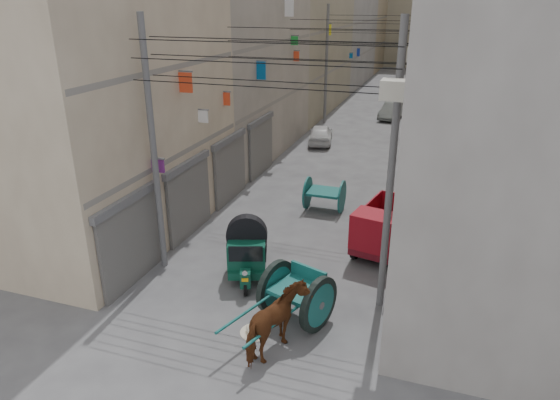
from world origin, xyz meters
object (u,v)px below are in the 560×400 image
at_px(second_cart, 325,194).
at_px(distant_car_grey, 392,111).
at_px(distant_car_white, 321,134).
at_px(horse, 277,324).
at_px(distant_car_green, 396,90).
at_px(auto_rickshaw, 247,249).
at_px(feed_sack, 255,329).
at_px(mini_truck, 381,232).
at_px(tonga_cart, 296,294).

distance_m(second_cart, distant_car_grey, 18.49).
bearing_deg(distant_car_white, horse, 89.89).
height_order(second_cart, distant_car_green, second_cart).
bearing_deg(auto_rickshaw, distant_car_green, 69.59).
bearing_deg(distant_car_green, horse, 74.79).
bearing_deg(second_cart, horse, -82.90).
distance_m(horse, distant_car_grey, 27.80).
bearing_deg(feed_sack, distant_car_grey, 89.56).
bearing_deg(mini_truck, auto_rickshaw, -132.29).
xyz_separation_m(tonga_cart, horse, (-0.04, -1.49, 0.05)).
height_order(feed_sack, horse, horse).
distance_m(second_cart, horse, 9.38).
bearing_deg(distant_car_white, mini_truck, 101.20).
height_order(auto_rickshaw, feed_sack, auto_rickshaw).
height_order(auto_rickshaw, distant_car_white, auto_rickshaw).
relative_size(mini_truck, distant_car_white, 1.01).
bearing_deg(distant_car_grey, horse, -80.43).
relative_size(tonga_cart, distant_car_white, 1.08).
distance_m(tonga_cart, second_cart, 7.91).
xyz_separation_m(mini_truck, feed_sack, (-2.49, -5.54, -0.74)).
xyz_separation_m(tonga_cart, distant_car_white, (-3.96, 17.99, -0.23)).
bearing_deg(auto_rickshaw, horse, -75.85).
distance_m(tonga_cart, mini_truck, 4.89).
xyz_separation_m(distant_car_grey, distant_car_green, (-0.75, 9.23, -0.02)).
relative_size(mini_truck, feed_sack, 6.68).
bearing_deg(distant_car_white, feed_sack, 87.82).
bearing_deg(tonga_cart, horse, -72.19).
height_order(mini_truck, distant_car_green, mini_truck).
bearing_deg(mini_truck, second_cart, 142.20).
height_order(horse, distant_car_white, horse).
distance_m(mini_truck, distant_car_green, 31.08).
distance_m(second_cart, distant_car_white, 10.55).
height_order(tonga_cart, second_cart, tonga_cart).
bearing_deg(distant_car_green, mini_truck, 78.29).
relative_size(horse, distant_car_white, 0.60).
bearing_deg(auto_rickshaw, distant_car_white, 77.19).
xyz_separation_m(tonga_cart, mini_truck, (1.63, 4.61, 0.05)).
xyz_separation_m(mini_truck, distant_car_green, (-3.03, 30.93, -0.31)).
relative_size(second_cart, feed_sack, 3.05).
xyz_separation_m(tonga_cart, feed_sack, (-0.86, -0.93, -0.69)).
bearing_deg(feed_sack, auto_rickshaw, 115.98).
bearing_deg(mini_truck, distant_car_white, 123.82).
relative_size(auto_rickshaw, distant_car_green, 0.61).
relative_size(mini_truck, second_cart, 2.19).
height_order(auto_rickshaw, tonga_cart, auto_rickshaw).
bearing_deg(feed_sack, second_cart, 92.00).
distance_m(tonga_cart, distant_car_grey, 26.32).
xyz_separation_m(mini_truck, distant_car_white, (-5.59, 13.38, -0.29)).
height_order(auto_rickshaw, distant_car_green, auto_rickshaw).
bearing_deg(distant_car_white, distant_car_grey, -123.22).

